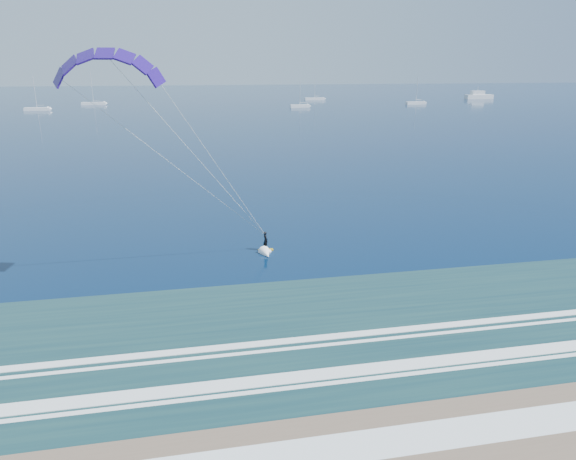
# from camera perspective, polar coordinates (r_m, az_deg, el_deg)

# --- Properties ---
(ground) EXTENTS (900.00, 900.00, 0.00)m
(ground) POSITION_cam_1_polar(r_m,az_deg,el_deg) (26.45, 8.83, -21.96)
(ground) COLOR #082648
(ground) RESTS_ON ground
(kitesurfer_rig) EXTENTS (18.12, 9.01, 19.11)m
(kitesurfer_rig) POSITION_cam_1_polar(r_m,az_deg,el_deg) (42.57, -10.19, 7.99)
(kitesurfer_rig) COLOR #BD9816
(kitesurfer_rig) RESTS_ON ground
(motor_yacht) EXTENTS (14.62, 3.90, 6.09)m
(motor_yacht) POSITION_cam_1_polar(r_m,az_deg,el_deg) (292.24, 20.42, 13.81)
(motor_yacht) COLOR white
(motor_yacht) RESTS_ON ground
(sailboat_1) EXTENTS (9.41, 2.40, 12.83)m
(sailboat_1) POSITION_cam_1_polar(r_m,az_deg,el_deg) (225.41, -26.09, 12.00)
(sailboat_1) COLOR white
(sailboat_1) RESTS_ON ground
(sailboat_2) EXTENTS (10.34, 2.40, 13.72)m
(sailboat_2) POSITION_cam_1_polar(r_m,az_deg,el_deg) (248.22, -20.78, 13.03)
(sailboat_2) COLOR white
(sailboat_2) RESTS_ON ground
(sailboat_3) EXTENTS (7.95, 2.40, 11.13)m
(sailboat_3) POSITION_cam_1_polar(r_m,az_deg,el_deg) (217.94, 1.33, 13.62)
(sailboat_3) COLOR white
(sailboat_3) RESTS_ON ground
(sailboat_4) EXTENTS (10.08, 2.40, 13.52)m
(sailboat_4) POSITION_cam_1_polar(r_m,az_deg,el_deg) (265.42, 2.98, 14.36)
(sailboat_4) COLOR white
(sailboat_4) RESTS_ON ground
(sailboat_5) EXTENTS (9.01, 2.40, 12.26)m
(sailboat_5) POSITION_cam_1_polar(r_m,az_deg,el_deg) (243.19, 14.03, 13.55)
(sailboat_5) COLOR white
(sailboat_5) RESTS_ON ground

